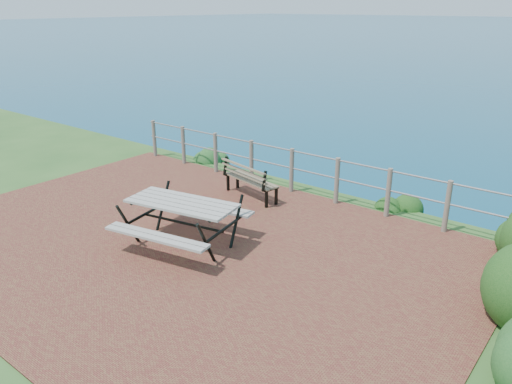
# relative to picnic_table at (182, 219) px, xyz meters

# --- Properties ---
(ground) EXTENTS (10.00, 7.00, 0.12)m
(ground) POSITION_rel_picnic_table_xyz_m (-0.03, 0.03, -0.51)
(ground) COLOR brown
(ground) RESTS_ON ground
(safety_railing) EXTENTS (9.40, 0.10, 1.00)m
(safety_railing) POSITION_rel_picnic_table_xyz_m (-0.03, 3.38, 0.06)
(safety_railing) COLOR #6B5B4C
(safety_railing) RESTS_ON ground
(picnic_table) EXTENTS (2.02, 1.64, 0.81)m
(picnic_table) POSITION_rel_picnic_table_xyz_m (0.00, 0.00, 0.00)
(picnic_table) COLOR #9E978E
(picnic_table) RESTS_ON ground
(park_bench) EXTENTS (1.49, 0.66, 0.81)m
(park_bench) POSITION_rel_picnic_table_xyz_m (-0.51, 2.53, 0.02)
(park_bench) COLOR brown
(park_bench) RESTS_ON ground
(shrub_lip_west) EXTENTS (0.76, 0.76, 0.50)m
(shrub_lip_west) POSITION_rel_picnic_table_xyz_m (-3.20, 4.21, -0.51)
(shrub_lip_west) COLOR #1C4B1F
(shrub_lip_west) RESTS_ON ground
(shrub_lip_east) EXTENTS (0.68, 0.68, 0.39)m
(shrub_lip_east) POSITION_rel_picnic_table_xyz_m (2.27, 4.01, -0.51)
(shrub_lip_east) COLOR #133F13
(shrub_lip_east) RESTS_ON ground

